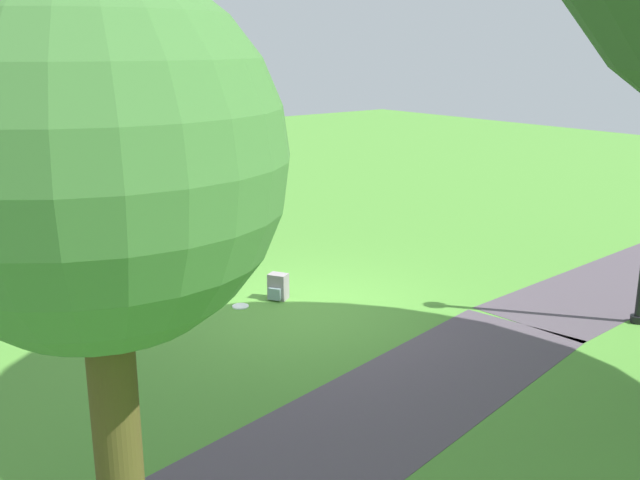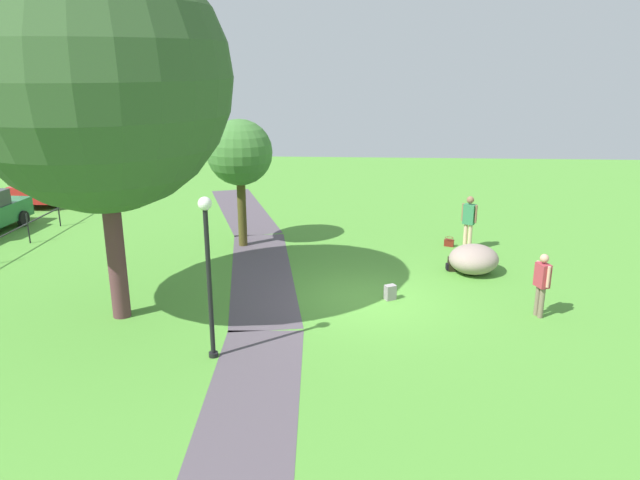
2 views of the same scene
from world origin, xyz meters
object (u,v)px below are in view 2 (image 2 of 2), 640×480
spare_backpack_on_lawn (390,292)px  large_shade_tree (97,79)px  handbag_on_grass (449,242)px  frisbee_on_grass (391,290)px  parked_coupe_black (51,183)px  man_near_boulder (542,281)px  backpack_by_boulder (451,264)px  lawn_boulder (474,259)px  delivery_van (107,153)px  young_tree_near_path (240,154)px  woman_with_handbag (469,219)px  lamp_post (208,261)px

spare_backpack_on_lawn → large_shade_tree: bearing=102.4°
handbag_on_grass → frisbee_on_grass: size_ratio=1.42×
large_shade_tree → parked_coupe_black: large_shade_tree is taller
man_near_boulder → handbag_on_grass: (5.67, 1.35, -0.79)m
frisbee_on_grass → parked_coupe_black: size_ratio=0.06×
backpack_by_boulder → parked_coupe_black: (8.35, 16.49, 0.62)m
lawn_boulder → delivery_van: delivery_van is taller
large_shade_tree → spare_backpack_on_lawn: large_shade_tree is taller
young_tree_near_path → delivery_van: 15.59m
young_tree_near_path → woman_with_handbag: 7.83m
backpack_by_boulder → parked_coupe_black: 18.49m
lamp_post → frisbee_on_grass: (4.05, -3.99, -2.15)m
woman_with_handbag → parked_coupe_black: size_ratio=0.42×
lawn_boulder → spare_backpack_on_lawn: bearing=130.6°
frisbee_on_grass → parked_coupe_black: 17.75m
man_near_boulder → frisbee_on_grass: (1.51, 3.54, -0.92)m
large_shade_tree → parked_coupe_black: bearing=32.8°
woman_with_handbag → parked_coupe_black: woman_with_handbag is taller
lawn_boulder → parked_coupe_black: size_ratio=0.48×
young_tree_near_path → lawn_boulder: size_ratio=2.05×
frisbee_on_grass → delivery_van: delivery_van is taller
frisbee_on_grass → young_tree_near_path: bearing=51.1°
young_tree_near_path → parked_coupe_black: (6.19, 9.78, -2.33)m
large_shade_tree → delivery_van: large_shade_tree is taller
woman_with_handbag → delivery_van: 21.04m
large_shade_tree → man_near_boulder: large_shade_tree is taller
lamp_post → backpack_by_boulder: 8.48m
large_shade_tree → spare_backpack_on_lawn: size_ratio=21.67×
large_shade_tree → young_tree_near_path: bearing=-17.8°
backpack_by_boulder → woman_with_handbag: bearing=-21.7°
delivery_van → frisbee_on_grass: bearing=-138.0°
backpack_by_boulder → parked_coupe_black: bearing=63.2°
lamp_post → man_near_boulder: lamp_post is taller
woman_with_handbag → handbag_on_grass: 1.12m
handbag_on_grass → backpack_by_boulder: backpack_by_boulder is taller
backpack_by_boulder → young_tree_near_path: bearing=72.2°
lawn_boulder → handbag_on_grass: lawn_boulder is taller
lamp_post → spare_backpack_on_lawn: size_ratio=8.74×
handbag_on_grass → spare_backpack_on_lawn: (-4.80, 2.26, 0.05)m
man_near_boulder → parked_coupe_black: bearing=57.4°
woman_with_handbag → delivery_van: delivery_van is taller
spare_backpack_on_lawn → parked_coupe_black: bearing=53.6°
lamp_post → parked_coupe_black: size_ratio=0.80×
handbag_on_grass → parked_coupe_black: parked_coupe_black is taller
parked_coupe_black → delivery_van: delivery_van is taller
parked_coupe_black → delivery_van: 5.95m
parked_coupe_black → frisbee_on_grass: bearing=-124.6°
spare_backpack_on_lawn → frisbee_on_grass: size_ratio=1.62×
lawn_boulder → lamp_post: bearing=130.8°
man_near_boulder → handbag_on_grass: 5.88m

